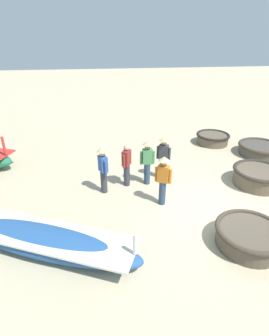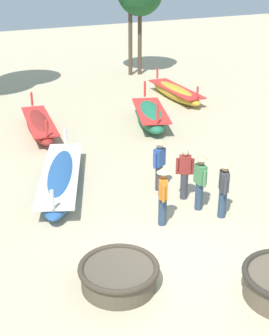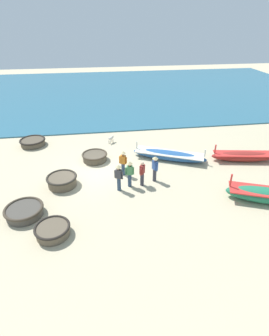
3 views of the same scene
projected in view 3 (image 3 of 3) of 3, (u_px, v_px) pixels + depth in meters
name	position (u px, v px, depth m)	size (l,w,h in m)	color
ground_plane	(98.00, 172.00, 17.02)	(80.00, 80.00, 0.00)	#C6B793
sea	(124.00, 91.00, 35.01)	(28.00, 52.00, 0.10)	#2D667F
coracle_front_left	(62.00, 180.00, 15.48)	(1.79, 1.79, 0.64)	brown
coracle_front_right	(33.00, 142.00, 20.36)	(1.95, 1.95, 0.51)	brown
coracle_far_left	(24.00, 211.00, 13.17)	(1.94, 1.94, 0.51)	#4C473F
coracle_nearest	(95.00, 157.00, 18.20)	(1.76, 1.76, 0.54)	brown
coracle_center	(53.00, 230.00, 11.98)	(1.64, 1.64, 0.52)	brown
long_boat_ochre_hull	(169.00, 155.00, 18.34)	(3.14, 5.15, 1.08)	#285693
long_boat_red_hull	(243.00, 156.00, 18.15)	(1.66, 4.50, 1.19)	maroon
long_boat_green_hull	(264.00, 195.00, 14.13)	(2.54, 4.14, 1.44)	#237551
fisherman_by_coracle	(155.00, 167.00, 15.62)	(0.50, 0.36, 1.67)	#383842
fisherman_standing_right	(123.00, 161.00, 16.23)	(0.36, 0.48, 1.67)	#2D425B
fisherman_standing_left	(130.00, 172.00, 15.11)	(0.36, 0.53, 1.67)	#2D425B
fisherman_crouching	(119.00, 176.00, 14.77)	(0.36, 0.48, 1.67)	#2D425B
fisherman_with_hat	(142.00, 173.00, 15.27)	(0.47, 0.36, 1.57)	#383842
dog	(111.00, 138.00, 20.72)	(0.55, 0.50, 0.55)	beige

